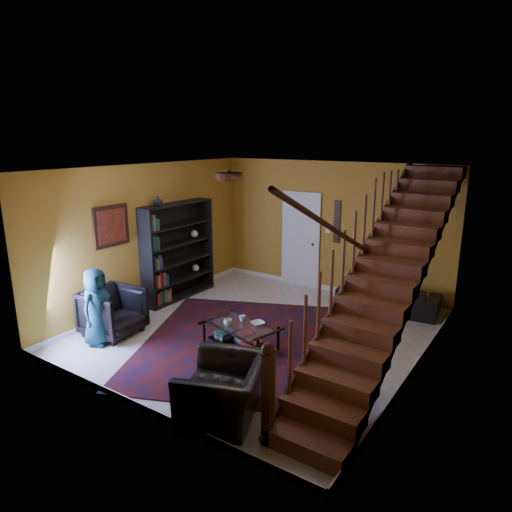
{
  "coord_description": "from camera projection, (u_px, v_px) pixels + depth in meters",
  "views": [
    {
      "loc": [
        4.03,
        -6.07,
        3.3
      ],
      "look_at": [
        -0.34,
        0.4,
        1.24
      ],
      "focal_mm": 32.0,
      "sensor_mm": 36.0,
      "label": 1
    }
  ],
  "objects": [
    {
      "name": "person_child",
      "position": [
        97.0,
        307.0,
        7.33
      ],
      "size": [
        0.55,
        0.71,
        1.28
      ],
      "primitive_type": "imported",
      "rotation": [
        0.0,
        0.0,
        1.82
      ],
      "color": "#184E5E",
      "rests_on": "armchair_left"
    },
    {
      "name": "room",
      "position": [
        242.0,
        294.0,
        9.66
      ],
      "size": [
        5.5,
        5.5,
        5.5
      ],
      "color": "#AC7926",
      "rests_on": "ground"
    },
    {
      "name": "staircase",
      "position": [
        385.0,
        276.0,
        6.38
      ],
      "size": [
        0.95,
        5.02,
        3.18
      ],
      "color": "brown",
      "rests_on": "floor"
    },
    {
      "name": "wall_hanging",
      "position": [
        337.0,
        222.0,
        9.6
      ],
      "size": [
        0.14,
        0.03,
        0.9
      ],
      "primitive_type": "cube",
      "color": "black",
      "rests_on": "room"
    },
    {
      "name": "vase",
      "position": [
        158.0,
        201.0,
        8.73
      ],
      "size": [
        0.18,
        0.18,
        0.19
      ],
      "primitive_type": "imported",
      "color": "#999999",
      "rests_on": "bookshelf"
    },
    {
      "name": "person_adult_b",
      "position": [
        362.0,
        293.0,
        9.2
      ],
      "size": [
        0.71,
        0.58,
        1.35
      ],
      "primitive_type": "imported",
      "rotation": [
        0.0,
        0.0,
        3.02
      ],
      "color": "black",
      "rests_on": "sofa"
    },
    {
      "name": "framed_picture",
      "position": [
        111.0,
        226.0,
        8.11
      ],
      "size": [
        0.04,
        0.74,
        0.74
      ],
      "primitive_type": "cube",
      "color": "maroon",
      "rests_on": "room"
    },
    {
      "name": "armchair_left",
      "position": [
        113.0,
        312.0,
        7.75
      ],
      "size": [
        0.96,
        0.94,
        0.81
      ],
      "primitive_type": "imported",
      "rotation": [
        0.0,
        0.0,
        1.66
      ],
      "color": "black",
      "rests_on": "floor"
    },
    {
      "name": "bookshelf",
      "position": [
        179.0,
        253.0,
        9.42
      ],
      "size": [
        0.35,
        1.8,
        2.0
      ],
      "color": "black",
      "rests_on": "floor"
    },
    {
      "name": "person_adult_a",
      "position": [
        373.0,
        293.0,
        9.07
      ],
      "size": [
        0.55,
        0.38,
        1.43
      ],
      "primitive_type": "imported",
      "rotation": [
        0.0,
        0.0,
        3.22
      ],
      "color": "black",
      "rests_on": "sofa"
    },
    {
      "name": "cup_b",
      "position": [
        242.0,
        318.0,
        7.31
      ],
      "size": [
        0.11,
        0.11,
        0.1
      ],
      "primitive_type": "imported",
      "rotation": [
        0.0,
        0.0,
        0.07
      ],
      "color": "#999999",
      "rests_on": "coffee_table"
    },
    {
      "name": "cup_a",
      "position": [
        228.0,
        322.0,
        7.15
      ],
      "size": [
        0.17,
        0.17,
        0.1
      ],
      "primitive_type": "imported",
      "rotation": [
        0.0,
        0.0,
        -0.34
      ],
      "color": "#999999",
      "rests_on": "coffee_table"
    },
    {
      "name": "rug",
      "position": [
        245.0,
        343.0,
        7.49
      ],
      "size": [
        4.47,
        4.71,
        0.02
      ],
      "primitive_type": "cube",
      "rotation": [
        0.0,
        0.0,
        0.42
      ],
      "color": "#49120D",
      "rests_on": "floor"
    },
    {
      "name": "floor",
      "position": [
        259.0,
        333.0,
        7.88
      ],
      "size": [
        5.5,
        5.5,
        0.0
      ],
      "primitive_type": "plane",
      "color": "beige",
      "rests_on": "ground"
    },
    {
      "name": "door",
      "position": [
        301.0,
        241.0,
        10.19
      ],
      "size": [
        0.82,
        0.05,
        2.05
      ],
      "primitive_type": "cube",
      "color": "silver",
      "rests_on": "floor"
    },
    {
      "name": "sofa",
      "position": [
        388.0,
        297.0,
        8.86
      ],
      "size": [
        1.97,
        0.96,
        0.55
      ],
      "primitive_type": "imported",
      "rotation": [
        0.0,
        0.0,
        3.26
      ],
      "color": "black",
      "rests_on": "floor"
    },
    {
      "name": "popcorn_bucket",
      "position": [
        105.0,
        331.0,
        7.73
      ],
      "size": [
        0.16,
        0.16,
        0.15
      ],
      "primitive_type": "cylinder",
      "rotation": [
        0.0,
        0.0,
        -0.16
      ],
      "color": "red",
      "rests_on": "rug"
    },
    {
      "name": "bowl",
      "position": [
        258.0,
        323.0,
        7.17
      ],
      "size": [
        0.26,
        0.26,
        0.05
      ],
      "primitive_type": "imported",
      "rotation": [
        0.0,
        0.0,
        -0.35
      ],
      "color": "#999999",
      "rests_on": "coffee_table"
    },
    {
      "name": "armchair_right",
      "position": [
        224.0,
        390.0,
        5.46
      ],
      "size": [
        1.27,
        1.35,
        0.7
      ],
      "primitive_type": "imported",
      "rotation": [
        0.0,
        0.0,
        -1.2
      ],
      "color": "black",
      "rests_on": "floor"
    },
    {
      "name": "ceiling_fixture",
      "position": [
        229.0,
        176.0,
        6.54
      ],
      "size": [
        0.4,
        0.4,
        0.1
      ],
      "primitive_type": "cylinder",
      "color": "#3F2814",
      "rests_on": "room"
    },
    {
      "name": "coffee_table",
      "position": [
        241.0,
        335.0,
        7.23
      ],
      "size": [
        1.22,
        0.9,
        0.42
      ],
      "rotation": [
        0.0,
        0.0,
        -0.26
      ],
      "color": "black",
      "rests_on": "floor"
    }
  ]
}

